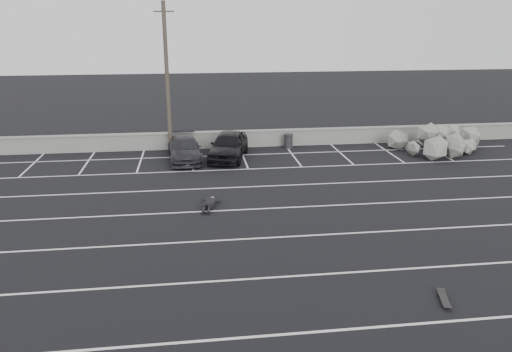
{
  "coord_description": "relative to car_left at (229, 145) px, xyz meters",
  "views": [
    {
      "loc": [
        -1.95,
        -16.96,
        7.87
      ],
      "look_at": [
        0.85,
        4.57,
        1.0
      ],
      "focal_mm": 35.0,
      "sensor_mm": 36.0,
      "label": 1
    }
  ],
  "objects": [
    {
      "name": "car_right",
      "position": [
        -2.56,
        -0.03,
        -0.14
      ],
      "size": [
        2.17,
        4.63,
        1.31
      ],
      "primitive_type": "imported",
      "rotation": [
        0.0,
        0.0,
        0.08
      ],
      "color": "#25252B",
      "rests_on": "ground"
    },
    {
      "name": "seawall",
      "position": [
        -0.11,
        2.65,
        -0.25
      ],
      "size": [
        50.0,
        0.45,
        1.06
      ],
      "color": "gray",
      "rests_on": "ground"
    },
    {
      "name": "stall_lines",
      "position": [
        -0.19,
        -6.94,
        -0.79
      ],
      "size": [
        36.0,
        20.05,
        0.01
      ],
      "color": "silver",
      "rests_on": "ground"
    },
    {
      "name": "car_left",
      "position": [
        0.0,
        0.0,
        0.0
      ],
      "size": [
        2.99,
        4.98,
        1.59
      ],
      "primitive_type": "imported",
      "rotation": [
        0.0,
        0.0,
        -0.26
      ],
      "color": "black",
      "rests_on": "ground"
    },
    {
      "name": "skateboard",
      "position": [
        5.01,
        -16.39,
        -0.71
      ],
      "size": [
        0.46,
        0.91,
        0.11
      ],
      "rotation": [
        0.0,
        0.0,
        -0.28
      ],
      "color": "black",
      "rests_on": "ground"
    },
    {
      "name": "ground",
      "position": [
        -0.11,
        -11.35,
        -0.79
      ],
      "size": [
        120.0,
        120.0,
        0.0
      ],
      "primitive_type": "plane",
      "color": "black",
      "rests_on": "ground"
    },
    {
      "name": "riprap_pile",
      "position": [
        13.2,
        -0.18,
        -0.27
      ],
      "size": [
        6.17,
        4.52,
        1.35
      ],
      "color": "gray",
      "rests_on": "ground"
    },
    {
      "name": "utility_pole",
      "position": [
        -3.42,
        1.85,
        3.68
      ],
      "size": [
        1.18,
        0.24,
        8.85
      ],
      "color": "#4C4238",
      "rests_on": "ground"
    },
    {
      "name": "person",
      "position": [
        -1.4,
        -7.62,
        -0.57
      ],
      "size": [
        1.87,
        2.62,
        0.45
      ],
      "primitive_type": null,
      "rotation": [
        0.0,
        0.0,
        -0.23
      ],
      "color": "black",
      "rests_on": "ground"
    },
    {
      "name": "trash_bin",
      "position": [
        3.94,
        1.91,
        -0.33
      ],
      "size": [
        0.6,
        0.6,
        0.91
      ],
      "rotation": [
        0.0,
        0.0,
        0.0
      ],
      "color": "#262629",
      "rests_on": "ground"
    }
  ]
}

